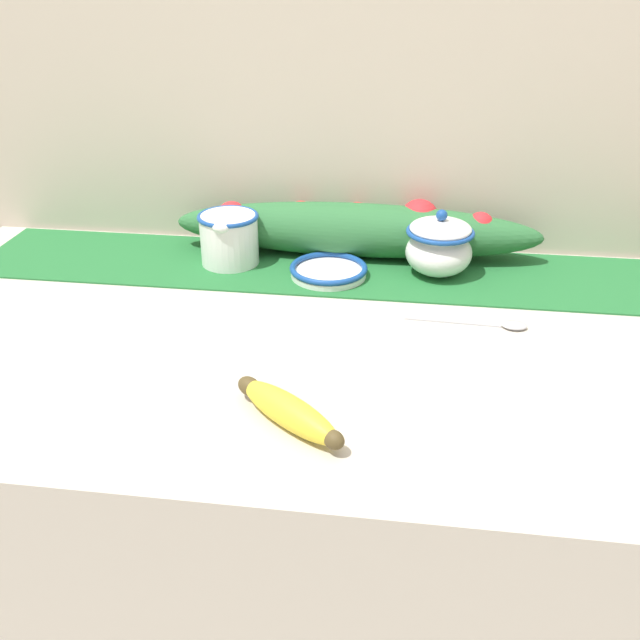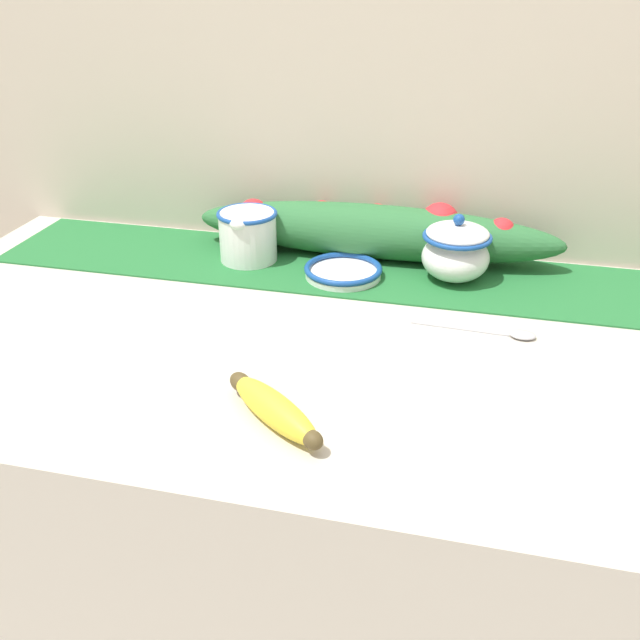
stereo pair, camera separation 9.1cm
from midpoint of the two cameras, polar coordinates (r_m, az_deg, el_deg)
countertop at (r=1.34m, az=-0.98°, el=-17.69°), size 1.51×0.76×0.86m
back_wall at (r=1.35m, az=1.45°, el=19.74°), size 2.31×0.04×2.40m
table_runner at (r=1.30m, az=0.53°, el=4.00°), size 1.39×0.24×0.00m
cream_pitcher at (r=1.33m, az=-9.24°, el=6.57°), size 0.11×0.13×0.10m
sugar_bowl at (r=1.27m, az=7.49°, el=5.86°), size 0.12×0.12×0.12m
small_dish at (r=1.27m, az=-1.37°, el=3.94°), size 0.14×0.14×0.02m
banana at (r=0.88m, az=-5.54°, el=-7.33°), size 0.16×0.14×0.04m
spoon at (r=1.13m, az=12.37°, el=-0.44°), size 0.19×0.03×0.01m
poinsettia_garland at (r=1.34m, az=0.97°, el=7.31°), size 0.69×0.11×0.11m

